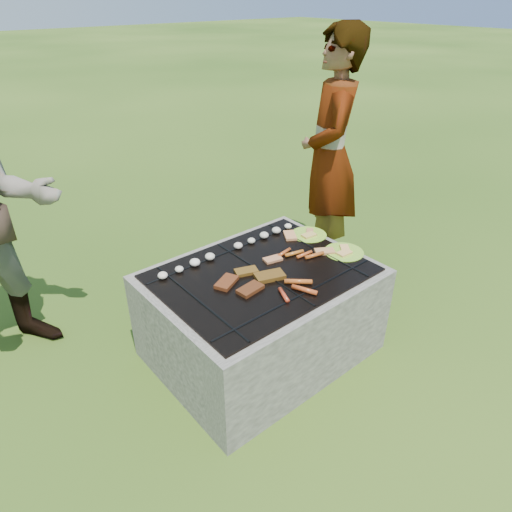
{
  "coord_description": "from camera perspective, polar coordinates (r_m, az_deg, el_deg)",
  "views": [
    {
      "loc": [
        -1.49,
        -1.74,
        2.07
      ],
      "look_at": [
        0.0,
        0.05,
        0.7
      ],
      "focal_mm": 32.0,
      "sensor_mm": 36.0,
      "label": 1
    }
  ],
  "objects": [
    {
      "name": "lawn",
      "position": [
        3.09,
        0.61,
        -11.65
      ],
      "size": [
        60.0,
        60.0,
        0.0
      ],
      "primitive_type": "plane",
      "color": "#274711",
      "rests_on": "ground"
    },
    {
      "name": "fire_pit",
      "position": [
        2.91,
        0.64,
        -7.52
      ],
      "size": [
        1.3,
        1.0,
        0.62
      ],
      "color": "#AAA297",
      "rests_on": "ground"
    },
    {
      "name": "mushrooms",
      "position": [
        2.92,
        -3.17,
        0.95
      ],
      "size": [
        1.05,
        0.06,
        0.04
      ],
      "color": "#F3E4CE",
      "rests_on": "fire_pit"
    },
    {
      "name": "pork_slabs",
      "position": [
        2.63,
        -0.65,
        -2.96
      ],
      "size": [
        0.41,
        0.27,
        0.03
      ],
      "color": "#9A441C",
      "rests_on": "fire_pit"
    },
    {
      "name": "sausages",
      "position": [
        2.71,
        5.37,
        -1.86
      ],
      "size": [
        0.54,
        0.48,
        0.03
      ],
      "color": "#D14E22",
      "rests_on": "fire_pit"
    },
    {
      "name": "bread_on_grate",
      "position": [
        2.97,
        5.24,
        1.13
      ],
      "size": [
        0.45,
        0.44,
        0.02
      ],
      "color": "tan",
      "rests_on": "fire_pit"
    },
    {
      "name": "plate_far",
      "position": [
        3.15,
        6.62,
        2.62
      ],
      "size": [
        0.31,
        0.31,
        0.03
      ],
      "color": "#C0F63A",
      "rests_on": "fire_pit"
    },
    {
      "name": "plate_near",
      "position": [
        2.97,
        10.94,
        0.44
      ],
      "size": [
        0.28,
        0.28,
        0.03
      ],
      "color": "#B7D332",
      "rests_on": "fire_pit"
    },
    {
      "name": "cook",
      "position": [
        3.64,
        9.26,
        12.05
      ],
      "size": [
        0.8,
        0.81,
        1.89
      ],
      "primitive_type": "imported",
      "rotation": [
        0.0,
        0.0,
        3.97
      ],
      "color": "gray",
      "rests_on": "ground"
    }
  ]
}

